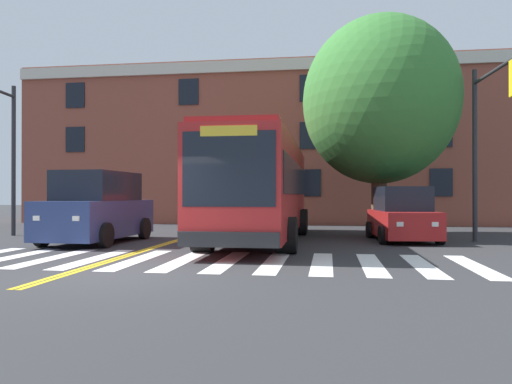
{
  "coord_description": "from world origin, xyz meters",
  "views": [
    {
      "loc": [
        4.08,
        -9.65,
        1.6
      ],
      "look_at": [
        1.75,
        6.35,
        1.68
      ],
      "focal_mm": 35.0,
      "sensor_mm": 36.0,
      "label": 1
    }
  ],
  "objects_px": {
    "city_bus": "(261,187)",
    "traffic_light_near_corner": "(490,120)",
    "car_red_far_lane": "(402,216)",
    "car_navy_near_lane": "(98,209)",
    "street_tree_curbside_large": "(379,101)",
    "car_teal_behind_bus": "(273,209)"
  },
  "relations": [
    {
      "from": "car_red_far_lane",
      "to": "street_tree_curbside_large",
      "type": "height_order",
      "value": "street_tree_curbside_large"
    },
    {
      "from": "car_navy_near_lane",
      "to": "car_red_far_lane",
      "type": "distance_m",
      "value": 10.3
    },
    {
      "from": "street_tree_curbside_large",
      "to": "traffic_light_near_corner",
      "type": "bearing_deg",
      "value": -45.37
    },
    {
      "from": "traffic_light_near_corner",
      "to": "car_teal_behind_bus",
      "type": "bearing_deg",
      "value": 125.4
    },
    {
      "from": "car_navy_near_lane",
      "to": "street_tree_curbside_large",
      "type": "height_order",
      "value": "street_tree_curbside_large"
    },
    {
      "from": "city_bus",
      "to": "car_red_far_lane",
      "type": "distance_m",
      "value": 4.94
    },
    {
      "from": "car_navy_near_lane",
      "to": "traffic_light_near_corner",
      "type": "height_order",
      "value": "traffic_light_near_corner"
    },
    {
      "from": "car_navy_near_lane",
      "to": "street_tree_curbside_large",
      "type": "distance_m",
      "value": 11.06
    },
    {
      "from": "city_bus",
      "to": "traffic_light_near_corner",
      "type": "xyz_separation_m",
      "value": [
        7.29,
        -0.62,
        2.05
      ]
    },
    {
      "from": "traffic_light_near_corner",
      "to": "street_tree_curbside_large",
      "type": "distance_m",
      "value": 4.57
    },
    {
      "from": "city_bus",
      "to": "car_navy_near_lane",
      "type": "bearing_deg",
      "value": -164.79
    },
    {
      "from": "city_bus",
      "to": "street_tree_curbside_large",
      "type": "height_order",
      "value": "street_tree_curbside_large"
    },
    {
      "from": "car_teal_behind_bus",
      "to": "traffic_light_near_corner",
      "type": "bearing_deg",
      "value": -54.6
    },
    {
      "from": "city_bus",
      "to": "car_teal_behind_bus",
      "type": "distance_m",
      "value": 10.79
    },
    {
      "from": "car_red_far_lane",
      "to": "traffic_light_near_corner",
      "type": "bearing_deg",
      "value": -26.4
    },
    {
      "from": "city_bus",
      "to": "car_navy_near_lane",
      "type": "xyz_separation_m",
      "value": [
        -5.29,
        -1.44,
        -0.75
      ]
    },
    {
      "from": "street_tree_curbside_large",
      "to": "city_bus",
      "type": "bearing_deg",
      "value": -149.24
    },
    {
      "from": "traffic_light_near_corner",
      "to": "city_bus",
      "type": "bearing_deg",
      "value": 175.13
    },
    {
      "from": "car_navy_near_lane",
      "to": "car_red_far_lane",
      "type": "height_order",
      "value": "car_navy_near_lane"
    },
    {
      "from": "car_red_far_lane",
      "to": "car_teal_behind_bus",
      "type": "relative_size",
      "value": 1.02
    },
    {
      "from": "car_teal_behind_bus",
      "to": "traffic_light_near_corner",
      "type": "height_order",
      "value": "traffic_light_near_corner"
    },
    {
      "from": "city_bus",
      "to": "traffic_light_near_corner",
      "type": "relative_size",
      "value": 1.98
    }
  ]
}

